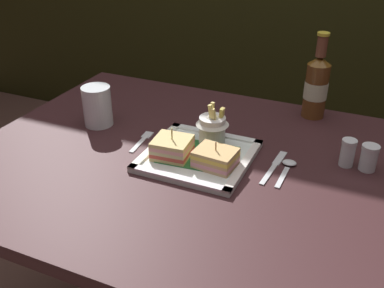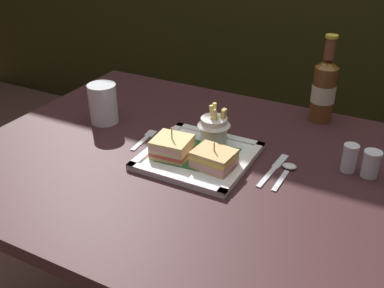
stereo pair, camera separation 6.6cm
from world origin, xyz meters
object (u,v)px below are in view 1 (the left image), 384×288
at_px(fork, 142,140).
at_px(pepper_shaker, 369,159).
at_px(sandwich_half_right, 215,158).
at_px(salt_shaker, 347,154).
at_px(spoon, 288,166).
at_px(sandwich_half_left, 172,148).
at_px(square_plate, 198,156).
at_px(fries_cup, 212,125).
at_px(knife, 274,166).
at_px(dining_table, 186,201).
at_px(water_glass, 98,109).
at_px(beer_bottle, 316,85).

distance_m(fork, pepper_shaker, 0.58).
xyz_separation_m(sandwich_half_right, salt_shaker, (0.29, 0.15, -0.00)).
bearing_deg(fork, spoon, 3.11).
relative_size(sandwich_half_left, sandwich_half_right, 0.95).
height_order(square_plate, sandwich_half_right, sandwich_half_right).
distance_m(sandwich_half_right, fries_cup, 0.12).
bearing_deg(pepper_shaker, sandwich_half_left, -161.78).
distance_m(square_plate, spoon, 0.22).
xyz_separation_m(square_plate, spoon, (0.22, 0.05, -0.00)).
relative_size(square_plate, sandwich_half_left, 2.70).
distance_m(knife, salt_shaker, 0.18).
distance_m(dining_table, sandwich_half_right, 0.19).
bearing_deg(pepper_shaker, fries_cup, -173.65).
bearing_deg(salt_shaker, fork, -169.84).
distance_m(dining_table, spoon, 0.29).
height_order(square_plate, water_glass, water_glass).
bearing_deg(knife, salt_shaker, 25.88).
bearing_deg(square_plate, fork, 172.26).
xyz_separation_m(fork, pepper_shaker, (0.57, 0.09, 0.03)).
relative_size(water_glass, fork, 0.95).
height_order(beer_bottle, water_glass, beer_bottle).
bearing_deg(fork, beer_bottle, 41.55).
xyz_separation_m(fork, salt_shaker, (0.52, 0.09, 0.03)).
relative_size(dining_table, pepper_shaker, 16.80).
bearing_deg(pepper_shaker, salt_shaker, 180.00).
xyz_separation_m(fork, knife, (0.36, 0.02, 0.00)).
xyz_separation_m(sandwich_half_right, knife, (0.13, 0.07, -0.03)).
relative_size(knife, spoon, 1.33).
bearing_deg(sandwich_half_right, beer_bottle, 68.62).
xyz_separation_m(water_glass, pepper_shaker, (0.74, 0.06, -0.02)).
distance_m(fork, knife, 0.36).
height_order(square_plate, fries_cup, fries_cup).
height_order(fries_cup, spoon, fries_cup).
bearing_deg(sandwich_half_left, fries_cup, 58.41).
bearing_deg(sandwich_half_right, water_glass, 166.87).
bearing_deg(water_glass, salt_shaker, 4.66).
xyz_separation_m(dining_table, fork, (-0.14, 0.03, 0.14)).
height_order(beer_bottle, fork, beer_bottle).
xyz_separation_m(water_glass, knife, (0.53, -0.02, -0.05)).
distance_m(square_plate, pepper_shaker, 0.41).
bearing_deg(pepper_shaker, fork, -170.70).
height_order(beer_bottle, knife, beer_bottle).
distance_m(fries_cup, water_glass, 0.35).
bearing_deg(beer_bottle, knife, -95.05).
xyz_separation_m(water_glass, salt_shaker, (0.69, 0.06, -0.02)).
distance_m(sandwich_half_left, pepper_shaker, 0.48).
distance_m(dining_table, sandwich_half_left, 0.17).
bearing_deg(dining_table, spoon, 12.13).
height_order(beer_bottle, spoon, beer_bottle).
relative_size(sandwich_half_left, fries_cup, 0.86).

